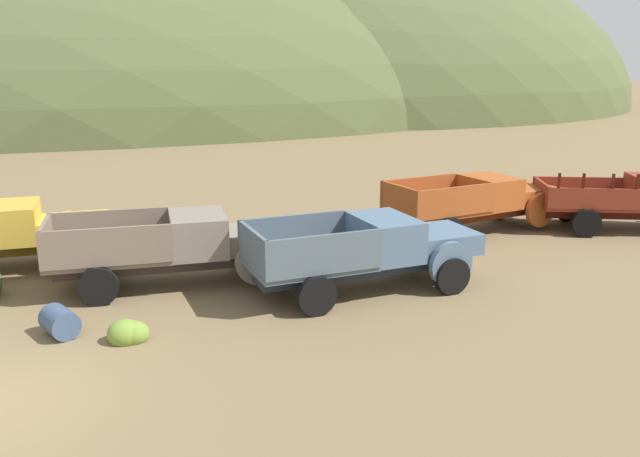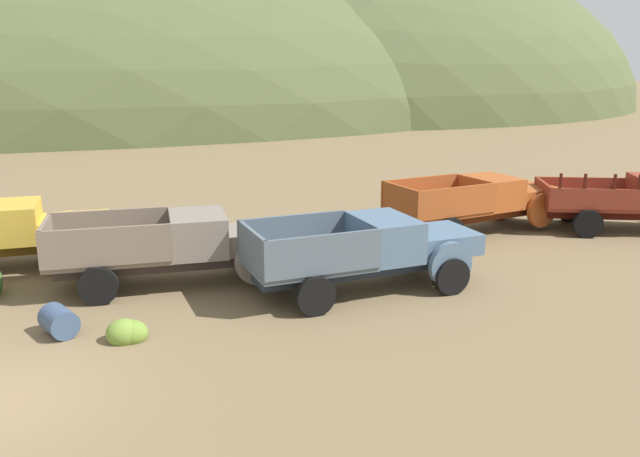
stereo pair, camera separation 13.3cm
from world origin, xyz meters
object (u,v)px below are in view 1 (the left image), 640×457
Objects in this scene: truck_oxide_orange at (484,201)px; oil_drum_tipped at (60,322)px; truck_faded_yellow at (7,235)px; truck_primer_gray at (191,246)px; truck_chalk_blue at (379,251)px.

truck_oxide_orange is 6.51× the size of oil_drum_tipped.
truck_oxide_orange is (15.04, 1.98, 0.02)m from truck_faded_yellow.
oil_drum_tipped is at bearing -73.11° from truck_faded_yellow.
truck_primer_gray is 6.35× the size of oil_drum_tipped.
oil_drum_tipped is at bearing -169.28° from truck_oxide_orange.
oil_drum_tipped is at bearing -179.49° from truck_chalk_blue.
truck_chalk_blue is (4.83, -1.18, -0.01)m from truck_primer_gray.
truck_primer_gray is at bearing -30.08° from truck_faded_yellow.
truck_primer_gray is 10.69m from truck_oxide_orange.
oil_drum_tipped is (2.41, -5.14, -0.70)m from truck_faded_yellow.
truck_oxide_orange is at bearing 32.35° from truck_chalk_blue.
truck_primer_gray and truck_oxide_orange have the same top height.
truck_chalk_blue is at bearing -19.52° from truck_primer_gray.
truck_primer_gray and truck_chalk_blue have the same top height.
truck_chalk_blue is 7.27m from truck_oxide_orange.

